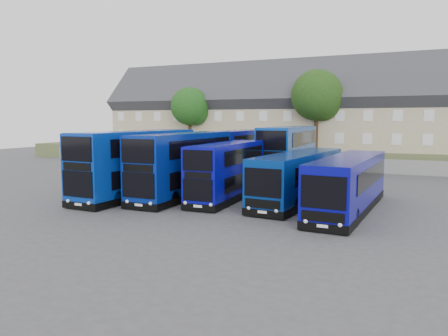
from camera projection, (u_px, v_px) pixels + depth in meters
ground at (193, 208)px, 27.55m from camera, size 120.00×120.00×0.00m
retaining_wall at (295, 163)px, 49.18m from camera, size 70.00×0.40×1.50m
earth_bank at (315, 154)px, 58.20m from camera, size 80.00×20.00×2.00m
terrace_row at (359, 111)px, 51.49m from camera, size 66.00×10.40×11.20m
dd_front_left at (137, 164)px, 31.85m from camera, size 3.08×11.97×4.73m
dd_front_mid at (184, 166)px, 31.63m from camera, size 2.79×11.56×4.58m
dd_front_right at (227, 172)px, 30.58m from camera, size 2.71×9.97×3.92m
dd_rear_left at (238, 154)px, 43.17m from camera, size 2.66×11.29×4.48m
dd_rear_right at (289, 154)px, 40.35m from camera, size 3.39×12.41×4.89m
coach_east_a at (299, 178)px, 29.71m from camera, size 3.57×12.37×3.34m
coach_east_b at (349, 185)px, 26.56m from camera, size 3.16×12.32×3.34m
tree_west at (191, 108)px, 55.18m from camera, size 4.80×4.80×7.65m
tree_mid at (318, 97)px, 48.93m from camera, size 5.76×5.76×9.18m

